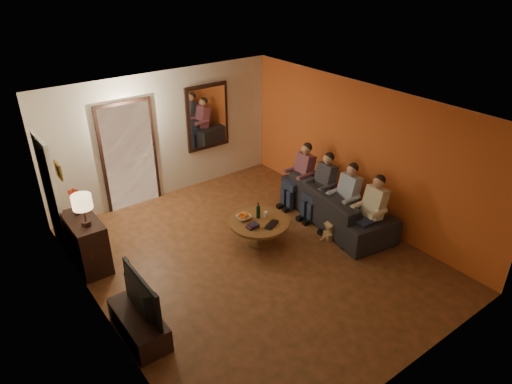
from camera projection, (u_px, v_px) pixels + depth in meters
floor at (252, 258)px, 7.73m from camera, size 5.00×6.00×0.01m
ceiling at (252, 110)px, 6.52m from camera, size 5.00×6.00×0.01m
back_wall at (165, 135)px, 9.25m from camera, size 5.00×0.02×2.60m
front_wall at (414, 292)px, 5.00m from camera, size 5.00×0.02×2.60m
left_wall at (94, 245)px, 5.80m from camera, size 0.02×6.00×2.60m
right_wall at (361, 153)px, 8.45m from camera, size 0.02×6.00×2.60m
orange_accent at (360, 153)px, 8.44m from camera, size 0.01×6.00×2.60m
kitchen_doorway at (129, 157)px, 8.93m from camera, size 1.00×0.06×2.10m
door_trim at (130, 157)px, 8.92m from camera, size 1.12×0.04×2.22m
fridge_glimpse at (142, 160)px, 9.14m from camera, size 0.45×0.03×1.70m
mirror_frame at (207, 117)px, 9.66m from camera, size 1.00×0.05×1.40m
mirror_glass at (208, 117)px, 9.64m from camera, size 0.86×0.02×1.26m
white_door at (51, 195)px, 7.58m from camera, size 0.06×0.85×2.04m
framed_art at (58, 170)px, 6.48m from camera, size 0.03×0.28×0.24m
art_canvas at (59, 170)px, 6.49m from camera, size 0.01×0.22×0.18m
dresser at (87, 243)px, 7.38m from camera, size 0.45×0.97×0.87m
table_lamp at (84, 211)px, 6.90m from camera, size 0.30×0.30×0.54m
flower_vase at (75, 202)px, 7.23m from camera, size 0.14×0.14×0.44m
tv_stand at (139, 324)px, 6.11m from camera, size 0.45×1.09×0.36m
tv at (135, 297)px, 5.89m from camera, size 1.02×0.13×0.59m
sofa at (336, 203)px, 8.68m from camera, size 2.65×1.40×0.74m
person_a at (371, 213)px, 7.88m from camera, size 0.60×0.40×1.20m
person_b at (345, 200)px, 8.30m from camera, size 0.60×0.40×1.20m
person_c at (322, 188)px, 8.73m from camera, size 0.60×0.40×1.20m
person_d at (301, 177)px, 9.15m from camera, size 0.60×0.40×1.20m
dog at (338, 223)px, 8.19m from camera, size 0.60×0.35×0.56m
coffee_table at (259, 232)px, 8.05m from camera, size 1.16×1.16×0.45m
bowl at (244, 217)px, 7.99m from camera, size 0.26×0.26×0.06m
oranges at (244, 214)px, 7.96m from camera, size 0.20×0.20×0.08m
wine_bottle at (258, 210)px, 7.97m from camera, size 0.07×0.07×0.31m
wine_glass at (266, 214)px, 8.05m from camera, size 0.06×0.06×0.10m
book_stack at (253, 226)px, 7.74m from camera, size 0.20×0.15×0.07m
laptop at (274, 225)px, 7.79m from camera, size 0.39×0.33×0.03m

